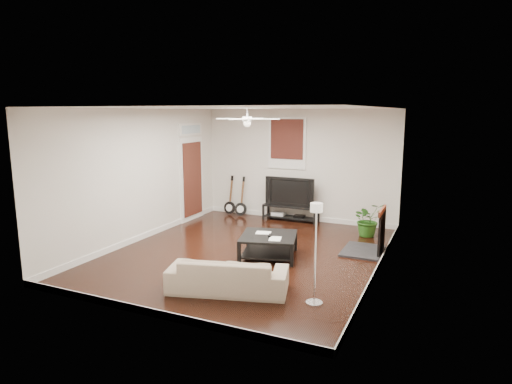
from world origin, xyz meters
TOP-DOWN VIEW (x-y plane):
  - room at (0.00, 0.00)m, footprint 5.01×6.01m
  - brick_accent at (2.49, 1.00)m, footprint 0.02×2.20m
  - fireplace at (2.20, 1.00)m, footprint 0.80×1.10m
  - window_back at (-0.30, 2.97)m, footprint 1.00×0.06m
  - door_left at (-2.46, 1.90)m, footprint 0.08×1.00m
  - tv_stand at (-0.11, 2.78)m, footprint 1.42×0.38m
  - tv at (-0.11, 2.80)m, footprint 1.27×0.17m
  - coffee_table at (0.47, -0.05)m, footprint 1.25×1.25m
  - sofa at (0.52, -1.80)m, footprint 1.95×1.18m
  - floor_lamp at (1.87, -1.70)m, footprint 0.30×0.30m
  - potted_plant at (1.94, 2.18)m, footprint 0.91×0.90m
  - guitar_left at (-1.84, 2.75)m, footprint 0.33×0.24m
  - guitar_right at (-1.49, 2.72)m, footprint 0.34×0.25m
  - ceiling_fan at (0.00, 0.00)m, footprint 1.24×1.24m

SIDE VIEW (x-z plane):
  - tv_stand at x=-0.11m, z-range 0.00..0.40m
  - coffee_table at x=0.47m, z-range 0.00..0.43m
  - sofa at x=0.52m, z-range 0.00..0.53m
  - potted_plant at x=1.94m, z-range 0.00..0.77m
  - fireplace at x=2.20m, z-range 0.00..0.92m
  - guitar_left at x=-1.84m, z-range 0.00..1.05m
  - guitar_right at x=-1.49m, z-range 0.00..1.05m
  - floor_lamp at x=1.87m, z-range 0.00..1.49m
  - tv at x=-0.11m, z-range 0.40..1.13m
  - door_left at x=-2.46m, z-range 0.00..2.50m
  - room at x=0.00m, z-range 0.00..2.80m
  - brick_accent at x=2.49m, z-range 0.00..2.80m
  - window_back at x=-0.30m, z-range 1.30..2.60m
  - ceiling_fan at x=0.00m, z-range 2.44..2.76m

